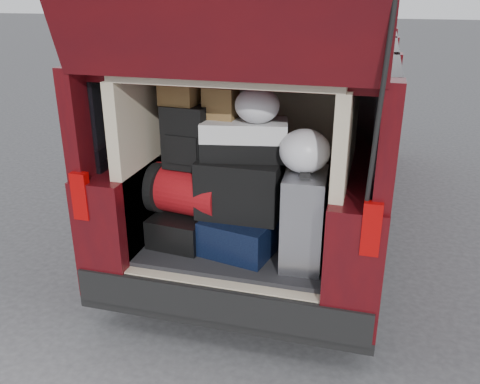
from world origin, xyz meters
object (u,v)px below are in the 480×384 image
Objects in this scene: backpack at (186,137)px; twotone_duffel at (244,139)px; red_duffel at (188,191)px; black_soft_case at (240,188)px; navy_hardshell at (245,231)px; silver_roller at (304,219)px; black_hardshell at (186,225)px.

twotone_duffel is at bearing 11.65° from backpack.
red_duffel is 0.95× the size of black_soft_case.
navy_hardshell is 0.74m from backpack.
red_duffel is at bearing -168.96° from navy_hardshell.
black_soft_case is (-0.44, 0.09, 0.13)m from silver_roller.
red_duffel is (-0.81, 0.10, 0.06)m from silver_roller.
black_soft_case is (0.37, -0.02, 0.06)m from red_duffel.
twotone_duffel is at bearing 123.96° from navy_hardshell.
silver_roller is at bearing 1.68° from red_duffel.
black_soft_case is (-0.03, -0.02, 0.31)m from navy_hardshell.
black_hardshell is 0.87m from silver_roller.
silver_roller reaches higher than navy_hardshell.
black_hardshell is 0.44m from navy_hardshell.
red_duffel is at bearing 169.60° from silver_roller.
black_hardshell is at bearing 175.46° from black_soft_case.
black_soft_case reaches higher than navy_hardshell.
red_duffel reaches higher than black_hardshell.
red_duffel is 1.22× the size of backpack.
black_soft_case is 0.48m from backpack.
silver_roller is at bearing -2.00° from black_hardshell.
black_soft_case is at bearing 165.95° from silver_roller.
navy_hardshell is 1.08× the size of red_duffel.
twotone_duffel is (-0.02, 0.05, 0.63)m from navy_hardshell.
backpack reaches higher than silver_roller.
black_soft_case is 0.98× the size of twotone_duffel.
silver_roller reaches higher than black_hardshell.
black_hardshell is 0.93× the size of navy_hardshell.
silver_roller is 1.11× the size of twotone_duffel.
twotone_duffel is (0.41, 0.04, 0.64)m from black_hardshell.
twotone_duffel is (0.38, 0.04, 0.00)m from backpack.
backpack reaches higher than navy_hardshell.
black_hardshell is at bearing 175.00° from backpack.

